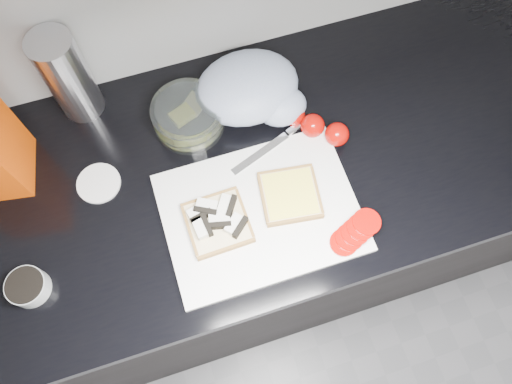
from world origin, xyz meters
TOP-DOWN VIEW (x-y plane):
  - base_cabinet at (0.00, 1.20)m, footprint 3.50×0.60m
  - countertop at (0.00, 1.20)m, footprint 3.50×0.64m
  - cutting_board at (0.14, 1.08)m, footprint 0.40×0.30m
  - bread_left at (0.05, 1.08)m, footprint 0.13×0.13m
  - bread_right at (0.21, 1.09)m, footprint 0.14×0.14m
  - tomato_slices at (0.31, 0.97)m, footprint 0.13×0.09m
  - knife at (0.25, 1.23)m, footprint 0.21×0.09m
  - seed_tub at (-0.33, 1.06)m, footprint 0.08×0.08m
  - tub_lid at (-0.17, 1.25)m, footprint 0.10×0.10m
  - glass_bowl at (0.06, 1.33)m, footprint 0.16×0.16m
  - steel_canister at (-0.16, 1.45)m, footprint 0.09×0.09m
  - grocery_bag at (0.21, 1.34)m, footprint 0.25×0.21m
  - whole_tomatoes at (0.32, 1.23)m, footprint 0.13×0.13m

SIDE VIEW (x-z plane):
  - base_cabinet at x=0.00m, z-range 0.00..0.86m
  - countertop at x=0.00m, z-range 0.86..0.90m
  - tub_lid at x=-0.17m, z-range 0.90..0.91m
  - cutting_board at x=0.14m, z-range 0.90..0.91m
  - knife at x=0.25m, z-range 0.91..0.92m
  - bread_right at x=0.21m, z-range 0.91..0.93m
  - seed_tub at x=-0.33m, z-range 0.90..0.94m
  - tomato_slices at x=0.31m, z-range 0.91..0.94m
  - bread_left at x=0.05m, z-range 0.90..0.94m
  - whole_tomatoes at x=0.32m, z-range 0.90..0.95m
  - glass_bowl at x=0.06m, z-range 0.90..0.97m
  - grocery_bag at x=0.21m, z-range 0.90..1.00m
  - steel_canister at x=-0.16m, z-range 0.90..1.12m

